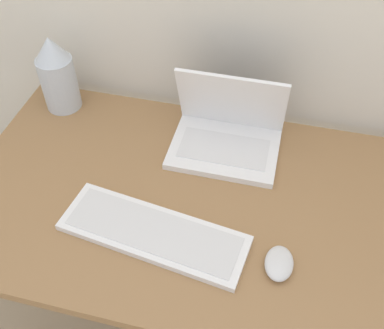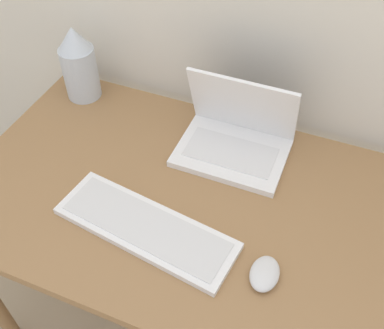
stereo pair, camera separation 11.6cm
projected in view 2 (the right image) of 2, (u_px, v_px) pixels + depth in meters
The scene contains 5 objects.
desk at pixel (198, 220), 1.27m from camera, with size 1.32×0.75×0.76m.
laptop at pixel (236, 136), 1.31m from camera, with size 0.32×0.23×0.24m.
keyboard at pixel (146, 228), 1.14m from camera, with size 0.49×0.22×0.02m.
mouse at pixel (265, 274), 1.04m from camera, with size 0.07×0.10×0.03m.
vase at pixel (79, 64), 1.44m from camera, with size 0.11×0.11×0.25m.
Camera 2 is at (0.27, -0.33, 1.70)m, focal length 42.00 mm.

